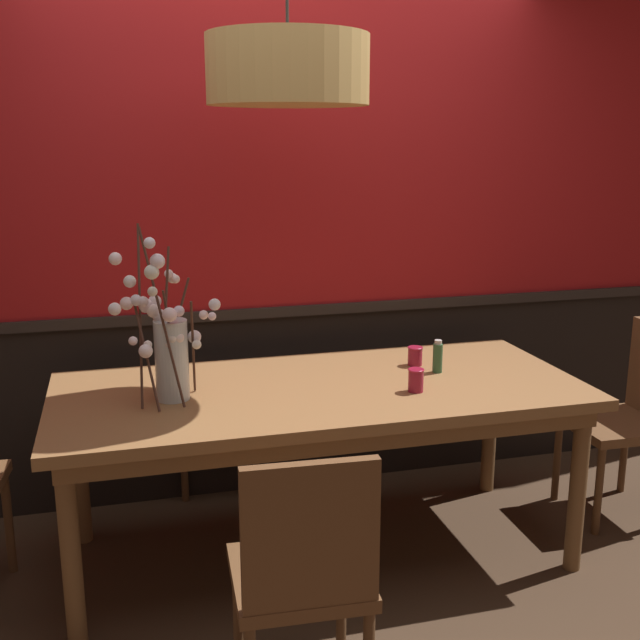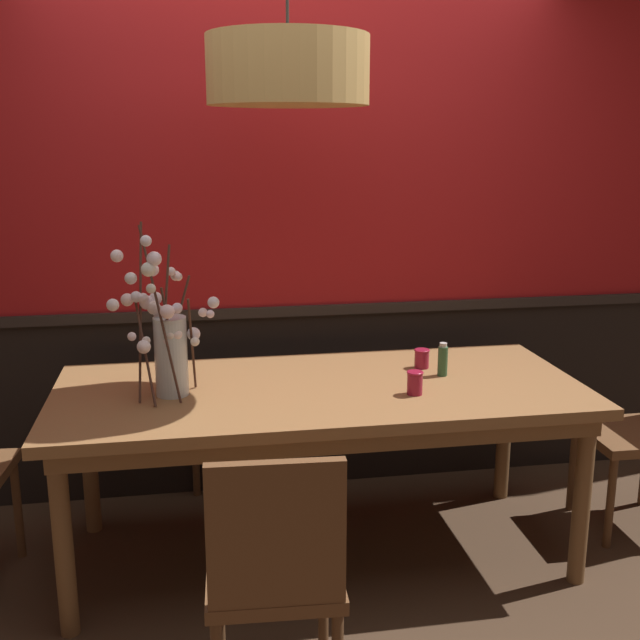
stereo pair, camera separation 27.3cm
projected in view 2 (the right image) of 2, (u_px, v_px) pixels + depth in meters
ground_plane at (320, 553)px, 3.35m from camera, size 24.00×24.00×0.00m
back_wall at (294, 227)px, 3.77m from camera, size 5.67×0.14×2.70m
dining_table at (320, 404)px, 3.19m from camera, size 2.18×0.95×0.77m
chair_near_side_left at (275, 569)px, 2.30m from camera, size 0.44×0.44×0.91m
chair_far_side_left at (229, 377)px, 4.02m from camera, size 0.44×0.41×0.98m
vase_with_blossoms at (167, 340)px, 3.00m from camera, size 0.42×0.34×0.68m
candle_holder_nearer_center at (422, 358)px, 3.40m from camera, size 0.07×0.07×0.09m
candle_holder_nearer_edge at (415, 383)px, 3.05m from camera, size 0.07×0.07×0.10m
condiment_bottle at (443, 360)px, 3.29m from camera, size 0.04×0.04×0.15m
pendant_lamp at (288, 71)px, 2.88m from camera, size 0.62×0.62×0.81m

